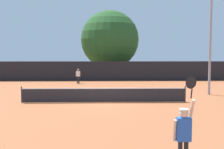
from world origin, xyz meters
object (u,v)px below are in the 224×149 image
object	(u,v)px
tennis_ball	(79,100)
light_pole	(211,29)
player_serving	(184,130)
large_tree	(110,40)
parked_car_near	(152,71)
player_receiving	(78,75)

from	to	relation	value
tennis_ball	light_pole	world-z (taller)	light_pole
player_serving	large_tree	bearing A→B (deg)	92.78
light_pole	large_tree	distance (m)	18.81
tennis_ball	parked_car_near	bearing A→B (deg)	66.35
player_serving	player_receiving	world-z (taller)	player_serving
player_receiving	light_pole	xyz separation A→B (m)	(11.14, -8.31, 4.16)
parked_car_near	large_tree	bearing A→B (deg)	-176.18
light_pole	large_tree	size ratio (longest dim) A/B	0.97
player_receiving	light_pole	bearing A→B (deg)	143.29
tennis_ball	parked_car_near	world-z (taller)	parked_car_near
tennis_ball	large_tree	xyz separation A→B (m)	(2.43, 19.52, 5.21)
player_receiving	large_tree	size ratio (longest dim) A/B	0.17
tennis_ball	player_receiving	bearing A→B (deg)	96.30
tennis_ball	large_tree	distance (m)	20.34
player_serving	large_tree	distance (m)	31.26
large_tree	parked_car_near	xyz separation A→B (m)	(6.02, -0.22, -4.46)
player_serving	parked_car_near	xyz separation A→B (m)	(4.52, 30.73, -0.37)
light_pole	parked_car_near	xyz separation A→B (m)	(-1.52, 17.01, -4.33)
player_serving	tennis_ball	distance (m)	12.14
tennis_ball	light_pole	distance (m)	11.42
large_tree	light_pole	bearing A→B (deg)	-66.36
light_pole	large_tree	xyz separation A→B (m)	(-7.54, 17.23, 0.13)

